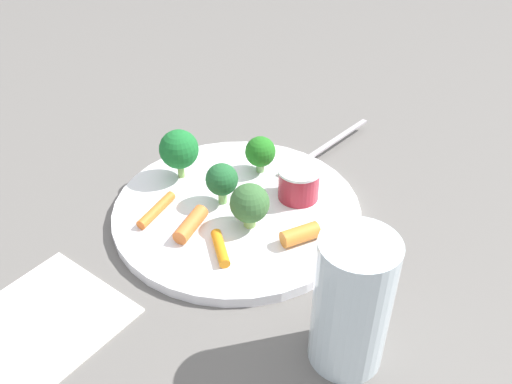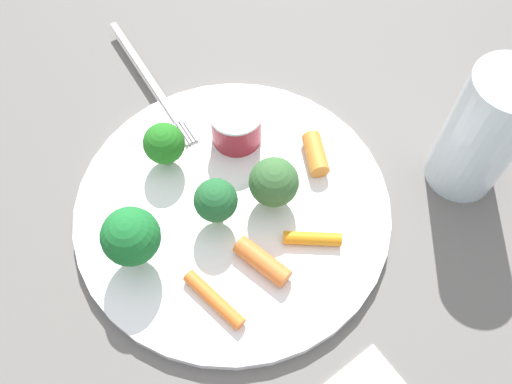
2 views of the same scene
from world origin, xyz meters
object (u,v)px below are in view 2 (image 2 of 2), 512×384
at_px(plate, 233,208).
at_px(broccoli_floret_3, 164,144).
at_px(carrot_stick_1, 316,154).
at_px(drinking_glass, 483,133).
at_px(broccoli_floret_2, 220,204).
at_px(carrot_stick_2, 214,299).
at_px(carrot_stick_0, 312,239).
at_px(carrot_stick_3, 262,261).
at_px(sauce_cup, 236,125).
at_px(broccoli_floret_1, 274,183).
at_px(fork, 151,81).
at_px(broccoli_floret_0, 131,237).

height_order(plate, broccoli_floret_3, broccoli_floret_3).
bearing_deg(carrot_stick_1, drinking_glass, 38.94).
distance_m(broccoli_floret_2, carrot_stick_2, 0.08).
bearing_deg(carrot_stick_0, carrot_stick_3, -110.29).
xyz_separation_m(sauce_cup, broccoli_floret_1, (0.07, -0.03, 0.01)).
height_order(broccoli_floret_3, carrot_stick_0, broccoli_floret_3).
distance_m(broccoli_floret_1, fork, 0.18).
bearing_deg(sauce_cup, carrot_stick_1, 23.75).
relative_size(carrot_stick_0, drinking_glass, 0.38).
height_order(carrot_stick_0, fork, carrot_stick_0).
bearing_deg(carrot_stick_0, carrot_stick_1, 127.64).
bearing_deg(sauce_cup, fork, -175.41).
xyz_separation_m(sauce_cup, drinking_glass, (0.18, 0.12, 0.03)).
bearing_deg(plate, broccoli_floret_1, 50.35).
relative_size(plate, broccoli_floret_2, 5.57).
relative_size(plate, carrot_stick_1, 6.90).
bearing_deg(carrot_stick_1, sauce_cup, -156.25).
xyz_separation_m(broccoli_floret_3, drinking_glass, (0.20, 0.18, 0.02)).
height_order(broccoli_floret_0, carrot_stick_2, broccoli_floret_0).
relative_size(broccoli_floret_3, drinking_glass, 0.36).
bearing_deg(carrot_stick_2, drinking_glass, 72.32).
bearing_deg(plate, fork, 163.70).
relative_size(broccoli_floret_0, broccoli_floret_3, 1.34).
relative_size(carrot_stick_0, carrot_stick_1, 1.21).
distance_m(broccoli_floret_1, carrot_stick_3, 0.07).
distance_m(broccoli_floret_2, carrot_stick_0, 0.08).
bearing_deg(broccoli_floret_1, carrot_stick_2, -74.81).
xyz_separation_m(broccoli_floret_3, carrot_stick_0, (0.15, 0.03, -0.02)).
relative_size(broccoli_floret_2, drinking_glass, 0.39).
distance_m(carrot_stick_1, carrot_stick_2, 0.16).
bearing_deg(broccoli_floret_0, carrot_stick_2, 10.84).
bearing_deg(broccoli_floret_1, sauce_cup, 158.65).
xyz_separation_m(carrot_stick_0, carrot_stick_3, (-0.02, -0.04, 0.00)).
bearing_deg(carrot_stick_1, broccoli_floret_0, -104.83).
height_order(broccoli_floret_0, broccoli_floret_3, broccoli_floret_0).
relative_size(plate, carrot_stick_3, 5.60).
height_order(broccoli_floret_0, drinking_glass, drinking_glass).
bearing_deg(carrot_stick_3, broccoli_floret_3, 172.32).
distance_m(carrot_stick_1, fork, 0.19).
height_order(broccoli_floret_1, broccoli_floret_2, broccoli_floret_1).
height_order(broccoli_floret_1, fork, broccoli_floret_1).
xyz_separation_m(broccoli_floret_1, carrot_stick_0, (0.05, -0.01, -0.02)).
bearing_deg(carrot_stick_3, plate, 156.78).
height_order(broccoli_floret_1, carrot_stick_2, broccoli_floret_1).
bearing_deg(plate, carrot_stick_1, 74.96).
xyz_separation_m(carrot_stick_0, drinking_glass, (0.05, 0.15, 0.05)).
relative_size(broccoli_floret_0, carrot_stick_2, 1.04).
distance_m(plate, carrot_stick_2, 0.09).
distance_m(carrot_stick_1, drinking_glass, 0.14).
relative_size(sauce_cup, carrot_stick_3, 0.98).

